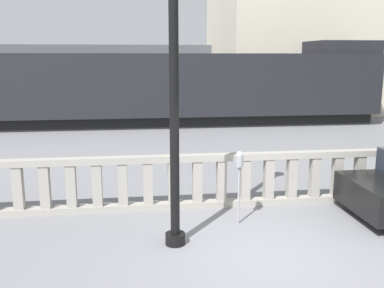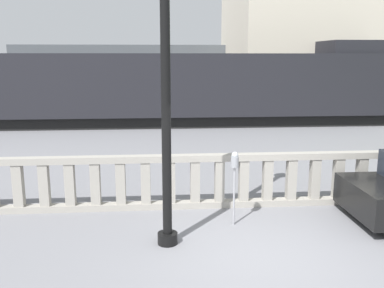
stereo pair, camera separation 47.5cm
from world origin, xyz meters
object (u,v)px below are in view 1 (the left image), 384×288
at_px(train_near, 83,89).
at_px(parking_meter, 239,167).
at_px(lamppost, 174,34).
at_px(train_far, 210,73).

bearing_deg(train_near, parking_meter, -70.85).
relative_size(lamppost, train_far, 0.23).
relative_size(lamppost, train_near, 0.23).
bearing_deg(train_near, lamppost, -77.09).
bearing_deg(lamppost, train_far, 78.81).
distance_m(lamppost, parking_meter, 2.88).
bearing_deg(train_far, lamppost, -101.19).
height_order(parking_meter, train_near, train_near).
distance_m(lamppost, train_near, 13.91).
distance_m(lamppost, train_far, 23.77).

